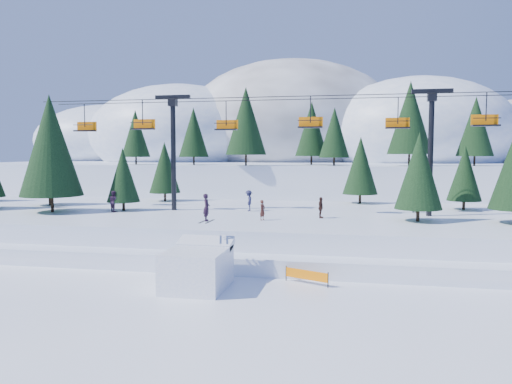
% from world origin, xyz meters
% --- Properties ---
extents(ground, '(160.00, 160.00, 0.00)m').
position_xyz_m(ground, '(0.00, 0.00, 0.00)').
color(ground, white).
rests_on(ground, ground).
extents(mid_shelf, '(70.00, 22.00, 2.50)m').
position_xyz_m(mid_shelf, '(0.00, 18.00, 1.25)').
color(mid_shelf, white).
rests_on(mid_shelf, ground).
extents(berm, '(70.00, 6.00, 1.10)m').
position_xyz_m(berm, '(0.00, 8.00, 0.55)').
color(berm, white).
rests_on(berm, ground).
extents(mountain_ridge, '(119.00, 61.54, 26.46)m').
position_xyz_m(mountain_ridge, '(-5.07, 73.32, 9.65)').
color(mountain_ridge, white).
rests_on(mountain_ridge, ground).
extents(jump_kicker, '(3.28, 4.48, 5.25)m').
position_xyz_m(jump_kicker, '(-1.66, 2.07, 1.22)').
color(jump_kicker, white).
rests_on(jump_kicker, ground).
extents(chairlift, '(46.00, 3.21, 10.28)m').
position_xyz_m(chairlift, '(1.27, 18.05, 9.32)').
color(chairlift, black).
rests_on(chairlift, mid_shelf).
extents(conifer_stand, '(64.45, 17.46, 10.19)m').
position_xyz_m(conifer_stand, '(0.82, 17.97, 7.01)').
color(conifer_stand, black).
rests_on(conifer_stand, mid_shelf).
extents(distant_skiers, '(26.76, 8.02, 1.86)m').
position_xyz_m(distant_skiers, '(-2.22, 16.92, 3.38)').
color(distant_skiers, '#412640').
rests_on(distant_skiers, mid_shelf).
extents(banner_near, '(2.61, 1.22, 0.90)m').
position_xyz_m(banner_near, '(4.31, 4.08, 0.54)').
color(banner_near, black).
rests_on(banner_near, ground).
extents(banner_far, '(2.83, 0.49, 0.90)m').
position_xyz_m(banner_far, '(9.47, 5.40, 0.54)').
color(banner_far, black).
rests_on(banner_far, ground).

